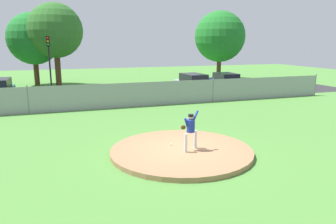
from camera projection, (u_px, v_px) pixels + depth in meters
The scene contains 13 objects.
ground_plane at pixel (144, 120), 18.48m from camera, with size 80.00×80.00×0.00m, color #4C8438.
asphalt_strip at pixel (118, 97), 26.34m from camera, with size 44.00×7.00×0.01m, color #2B2B2D.
pitchers_mound at pixel (181, 151), 12.91m from camera, with size 5.73×5.73×0.19m, color #99704C.
pitcher_youth at pixel (190, 128), 12.54m from camera, with size 0.77×0.46×1.59m.
baseball at pixel (171, 144), 13.32m from camera, with size 0.07×0.07×0.07m, color white.
chainlink_fence at pixel (129, 95), 22.00m from camera, with size 32.21×0.07×1.81m.
parked_car_navy at pixel (226, 83), 29.41m from camera, with size 1.92×4.44×1.67m.
parked_car_silver at pixel (193, 84), 28.06m from camera, with size 2.04×4.87×1.74m.
traffic_cone_orange at pixel (73, 91), 27.74m from camera, with size 0.40×0.40×0.55m.
traffic_light_near at pixel (49, 55), 27.84m from camera, with size 0.28×0.46×4.97m.
tree_leaning_west at pixel (34, 39), 32.68m from camera, with size 5.28×5.28×7.45m.
tree_broad_right at pixel (55, 31), 31.62m from camera, with size 5.41×5.41×8.29m.
tree_tall_centre at pixel (220, 37), 37.86m from camera, with size 5.98×5.98×8.12m.
Camera 1 is at (-4.47, -11.45, 4.37)m, focal length 34.10 mm.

